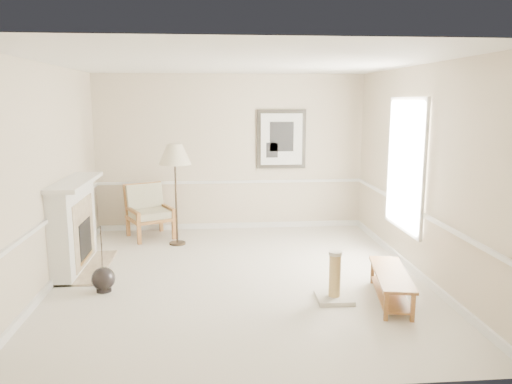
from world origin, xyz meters
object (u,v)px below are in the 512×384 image
armchair (148,209)px  floor_lamp (175,157)px  floor_vase (103,279)px  scratching_post (334,285)px  bench (391,282)px

armchair → floor_lamp: floor_lamp is taller
floor_vase → armchair: (0.25, 2.64, 0.35)m
armchair → scratching_post: (2.63, -3.17, -0.31)m
floor_vase → scratching_post: (2.89, -0.53, 0.03)m
floor_vase → armchair: bearing=84.6°
scratching_post → armchair: bearing=129.7°
bench → floor_vase: bearing=170.3°
floor_lamp → bench: (2.77, -2.69, -1.25)m
floor_lamp → bench: floor_lamp is taller
armchair → floor_lamp: 1.26m
floor_lamp → scratching_post: bearing=-51.4°
armchair → bench: (3.32, -3.25, -0.27)m
floor_vase → floor_lamp: 2.60m
floor_vase → scratching_post: floor_vase is taller
floor_vase → scratching_post: 2.93m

